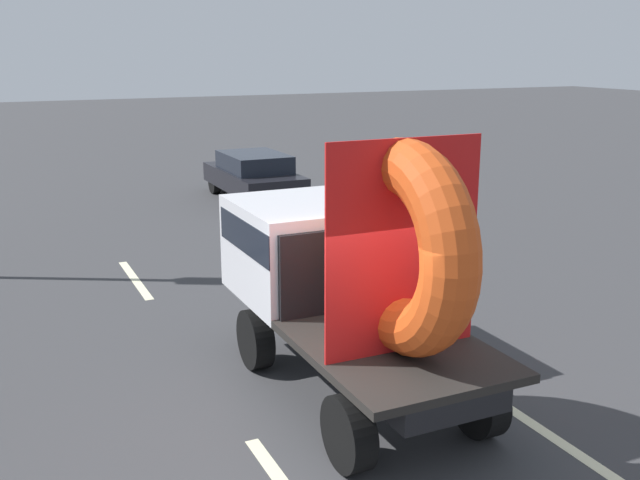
{
  "coord_description": "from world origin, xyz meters",
  "views": [
    {
      "loc": [
        -3.77,
        -6.81,
        4.4
      ],
      "look_at": [
        0.33,
        1.98,
        1.85
      ],
      "focal_mm": 41.25,
      "sensor_mm": 36.0,
      "label": 1
    }
  ],
  "objects": [
    {
      "name": "flatbed_truck",
      "position": [
        0.33,
        1.3,
        1.67
      ],
      "size": [
        2.02,
        4.71,
        3.48
      ],
      "color": "black",
      "rests_on": "ground_plane"
    },
    {
      "name": "lane_dash_right_near",
      "position": [
        1.93,
        -1.07,
        0.0
      ],
      "size": [
        0.16,
        2.66,
        0.01
      ],
      "primitive_type": "cube",
      "rotation": [
        0.0,
        0.0,
        1.57
      ],
      "color": "beige",
      "rests_on": "ground_plane"
    },
    {
      "name": "lane_dash_right_far",
      "position": [
        1.93,
        7.2,
        0.0
      ],
      "size": [
        0.16,
        2.96,
        0.01
      ],
      "primitive_type": "cube",
      "rotation": [
        0.0,
        0.0,
        1.57
      ],
      "color": "beige",
      "rests_on": "ground_plane"
    },
    {
      "name": "distant_sedan",
      "position": [
        3.53,
        13.5,
        0.74
      ],
      "size": [
        1.82,
        4.25,
        1.39
      ],
      "color": "black",
      "rests_on": "ground_plane"
    },
    {
      "name": "lane_dash_left_far",
      "position": [
        -1.27,
        7.11,
        0.0
      ],
      "size": [
        0.16,
        2.64,
        0.01
      ],
      "primitive_type": "cube",
      "rotation": [
        0.0,
        0.0,
        1.57
      ],
      "color": "beige",
      "rests_on": "ground_plane"
    },
    {
      "name": "ground_plane",
      "position": [
        0.0,
        0.0,
        0.0
      ],
      "size": [
        120.0,
        120.0,
        0.0
      ],
      "primitive_type": "plane",
      "color": "#38383A"
    }
  ]
}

